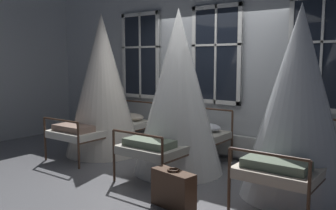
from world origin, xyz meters
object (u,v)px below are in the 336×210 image
cot_first (103,87)px  cot_second (178,94)px  suitcase_dark (173,189)px  cot_third (298,105)px

cot_first → cot_second: cot_first is taller
cot_first → suitcase_dark: bearing=-117.6°
cot_first → cot_third: bearing=-91.4°
suitcase_dark → cot_second: bearing=132.8°
cot_first → suitcase_dark: size_ratio=4.34×
cot_first → suitcase_dark: cot_first is taller
cot_second → cot_third: size_ratio=1.03×
cot_first → cot_third: 3.53m
cot_third → suitcase_dark: bearing=141.1°
cot_first → cot_second: size_ratio=1.03×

